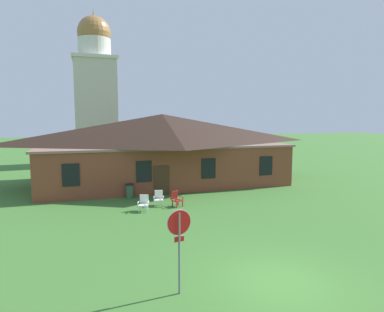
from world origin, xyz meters
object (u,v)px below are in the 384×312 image
at_px(lawn_chair_near_door, 159,198).
at_px(lawn_chair_left_end, 176,198).
at_px(trash_bin, 130,191).
at_px(stop_sign, 179,234).
at_px(lawn_chair_by_porch, 144,203).

relative_size(lawn_chair_near_door, lawn_chair_left_end, 1.00).
bearing_deg(trash_bin, stop_sign, -89.71).
bearing_deg(lawn_chair_by_porch, lawn_chair_left_end, 12.62).
relative_size(stop_sign, lawn_chair_by_porch, 2.80).
relative_size(lawn_chair_left_end, trash_bin, 0.98).
height_order(lawn_chair_near_door, lawn_chair_left_end, same).
bearing_deg(lawn_chair_by_porch, lawn_chair_near_door, 41.66).
xyz_separation_m(lawn_chair_left_end, trash_bin, (-2.54, 3.00, -0.00)).
xyz_separation_m(lawn_chair_by_porch, lawn_chair_near_door, (1.09, 0.97, 0.00)).
distance_m(stop_sign, trash_bin, 13.08).
distance_m(stop_sign, lawn_chair_left_end, 10.39).
relative_size(stop_sign, lawn_chair_near_door, 2.80).
distance_m(lawn_chair_near_door, lawn_chair_left_end, 1.13).
height_order(stop_sign, lawn_chair_near_door, stop_sign).
bearing_deg(stop_sign, trash_bin, 90.29).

